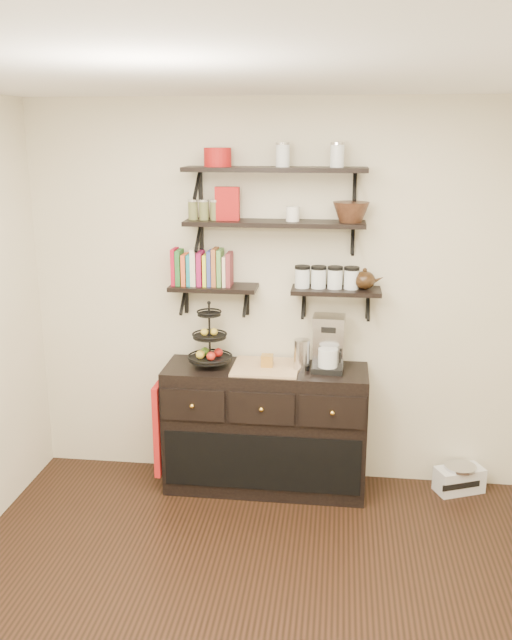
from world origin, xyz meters
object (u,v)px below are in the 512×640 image
object	(u,v)px
fruit_stand	(210,345)
coffee_maker	(328,344)
radio	(459,479)
sideboard	(265,428)

from	to	relation	value
fruit_stand	coffee_maker	size ratio (longest dim) A/B	1.14
coffee_maker	radio	size ratio (longest dim) A/B	1.04
sideboard	fruit_stand	size ratio (longest dim) A/B	3.16
fruit_stand	radio	distance (m)	2.01
coffee_maker	radio	distance (m)	1.37
sideboard	fruit_stand	distance (m)	0.71
fruit_stand	radio	bearing A→B (deg)	3.05
coffee_maker	radio	bearing A→B (deg)	7.79
fruit_stand	coffee_maker	bearing A→B (deg)	1.66
radio	fruit_stand	bearing A→B (deg)	160.18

